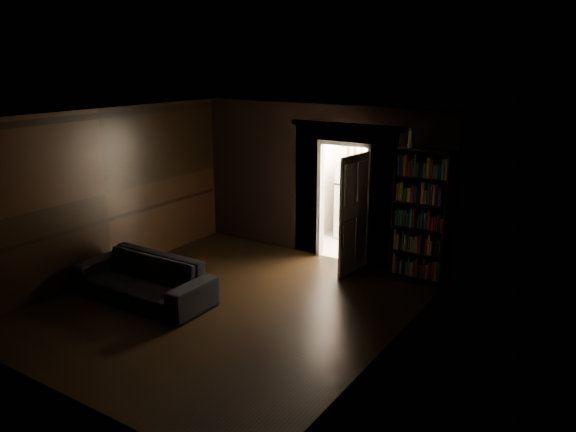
% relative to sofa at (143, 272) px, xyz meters
% --- Properties ---
extents(ground, '(5.50, 5.50, 0.00)m').
position_rel_sofa_xyz_m(ground, '(1.22, 0.46, -0.44)').
color(ground, black).
rests_on(ground, ground).
extents(room_walls, '(5.02, 5.61, 2.84)m').
position_rel_sofa_xyz_m(room_walls, '(1.21, 1.54, 1.25)').
color(room_walls, black).
rests_on(room_walls, ground).
extents(kitchen_alcove, '(2.20, 1.80, 2.60)m').
position_rel_sofa_xyz_m(kitchen_alcove, '(1.72, 4.34, 0.77)').
color(kitchen_alcove, beige).
rests_on(kitchen_alcove, ground).
extents(sofa, '(2.27, 0.99, 0.87)m').
position_rel_sofa_xyz_m(sofa, '(0.00, 0.00, 0.00)').
color(sofa, black).
rests_on(sofa, ground).
extents(bookshelf, '(0.95, 0.54, 2.20)m').
position_rel_sofa_xyz_m(bookshelf, '(3.22, 3.05, 0.66)').
color(bookshelf, black).
rests_on(bookshelf, ground).
extents(refrigerator, '(0.75, 0.69, 1.65)m').
position_rel_sofa_xyz_m(refrigerator, '(1.37, 4.57, 0.39)').
color(refrigerator, white).
rests_on(refrigerator, ground).
extents(door, '(0.12, 0.85, 2.05)m').
position_rel_sofa_xyz_m(door, '(2.16, 2.77, 0.59)').
color(door, white).
rests_on(door, ground).
extents(figurine, '(0.13, 0.13, 0.31)m').
position_rel_sofa_xyz_m(figurine, '(2.97, 3.04, 1.92)').
color(figurine, silver).
rests_on(figurine, bookshelf).
extents(bottles, '(0.70, 0.30, 0.29)m').
position_rel_sofa_xyz_m(bottles, '(1.33, 4.59, 1.36)').
color(bottles, black).
rests_on(bottles, refrigerator).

